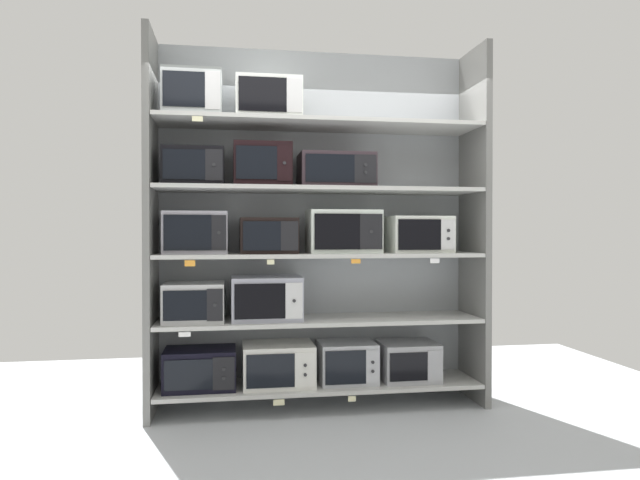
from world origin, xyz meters
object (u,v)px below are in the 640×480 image
microwave_10 (194,167)px  microwave_0 (200,368)px  microwave_7 (268,236)px  microwave_9 (418,234)px  microwave_1 (278,364)px  microwave_11 (262,166)px  microwave_12 (336,171)px  microwave_2 (347,362)px  microwave_6 (196,233)px  microwave_14 (268,100)px  microwave_3 (408,361)px  microwave_5 (266,298)px  microwave_13 (193,95)px  microwave_8 (343,232)px  microwave_4 (194,302)px

microwave_10 → microwave_0: bearing=0.1°
microwave_7 → microwave_9: bearing=-0.0°
microwave_1 → microwave_11: 1.50m
microwave_12 → microwave_9: bearing=-0.0°
microwave_2 → microwave_6: microwave_6 is taller
microwave_0 → microwave_12: microwave_12 is taller
microwave_9 → microwave_14: bearing=180.0°
microwave_3 → microwave_9: (0.08, -0.00, 0.99)m
microwave_11 → microwave_7: bearing=-0.2°
microwave_2 → microwave_5: 0.80m
microwave_5 → microwave_10: 1.11m
microwave_5 → microwave_12: (0.53, -0.00, 0.97)m
microwave_2 → microwave_9: microwave_9 is taller
microwave_14 → microwave_6: bearing=-180.0°
microwave_7 → microwave_1: bearing=0.0°
microwave_7 → microwave_12: microwave_12 is taller
microwave_12 → microwave_14: size_ratio=1.16×
microwave_3 → microwave_5: size_ratio=0.84×
microwave_11 → microwave_13: size_ratio=1.01×
microwave_5 → microwave_13: (-0.54, 0.00, 1.50)m
microwave_12 → microwave_8: bearing=-0.0°
microwave_8 → microwave_14: bearing=-180.0°
microwave_14 → microwave_11: bearing=179.7°
microwave_2 → microwave_6: size_ratio=0.94×
microwave_4 → microwave_13: size_ratio=1.04×
microwave_4 → microwave_8: 1.24m
microwave_3 → microwave_6: 1.91m
microwave_3 → microwave_6: microwave_6 is taller
microwave_13 → microwave_7: bearing=-0.0°
microwave_4 → microwave_14: bearing=-0.0°
microwave_10 → microwave_11: 0.50m
microwave_10 → microwave_12: bearing=-0.0°
microwave_10 → microwave_13: microwave_13 is taller
microwave_14 → microwave_2: bearing=-0.0°
microwave_14 → microwave_3: bearing=0.0°
microwave_1 → microwave_10: 1.60m
microwave_0 → microwave_11: size_ratio=1.23×
microwave_1 → microwave_13: bearing=180.0°
microwave_1 → microwave_4: microwave_4 is taller
microwave_12 → microwave_13: microwave_13 is taller
microwave_6 → microwave_14: (0.53, 0.00, 0.99)m
microwave_0 → microwave_13: (-0.05, 0.00, 2.02)m
microwave_14 → microwave_10: bearing=180.0°
microwave_8 → microwave_11: (-0.62, 0.00, 0.50)m
microwave_6 → microwave_7: size_ratio=1.10×
microwave_2 → microwave_14: 2.08m
microwave_6 → microwave_4: bearing=178.6°
microwave_12 → microwave_14: (-0.52, -0.00, 0.52)m
microwave_8 → microwave_6: bearing=-180.0°
microwave_10 → microwave_12: (1.06, -0.00, -0.01)m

